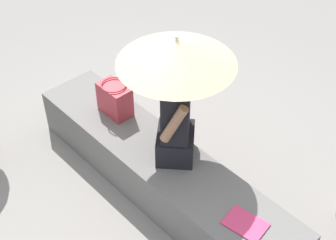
{
  "coord_description": "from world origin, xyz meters",
  "views": [
    {
      "loc": [
        -2.08,
        1.84,
        3.18
      ],
      "look_at": [
        -0.04,
        -0.04,
        0.76
      ],
      "focal_mm": 53.66,
      "sensor_mm": 36.0,
      "label": 1
    }
  ],
  "objects_px": {
    "person_seated": "(176,116)",
    "magazine": "(245,224)",
    "parasol": "(177,52)",
    "handbag_black": "(115,99)"
  },
  "relations": [
    {
      "from": "magazine",
      "to": "parasol",
      "type": "bearing_deg",
      "value": -20.21
    },
    {
      "from": "person_seated",
      "to": "parasol",
      "type": "xyz_separation_m",
      "value": [
        0.05,
        -0.05,
        0.51
      ]
    },
    {
      "from": "parasol",
      "to": "magazine",
      "type": "relative_size",
      "value": 3.65
    },
    {
      "from": "person_seated",
      "to": "magazine",
      "type": "relative_size",
      "value": 3.21
    },
    {
      "from": "person_seated",
      "to": "handbag_black",
      "type": "relative_size",
      "value": 3.02
    },
    {
      "from": "parasol",
      "to": "handbag_black",
      "type": "relative_size",
      "value": 3.42
    },
    {
      "from": "person_seated",
      "to": "parasol",
      "type": "bearing_deg",
      "value": -42.99
    },
    {
      "from": "parasol",
      "to": "handbag_black",
      "type": "xyz_separation_m",
      "value": [
        0.66,
        0.08,
        -0.75
      ]
    },
    {
      "from": "person_seated",
      "to": "parasol",
      "type": "distance_m",
      "value": 0.51
    },
    {
      "from": "person_seated",
      "to": "magazine",
      "type": "xyz_separation_m",
      "value": [
        -0.82,
        0.12,
        -0.38
      ]
    }
  ]
}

